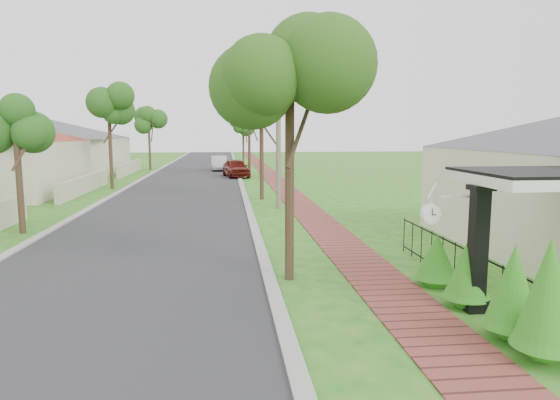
{
  "coord_description": "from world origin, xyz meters",
  "views": [
    {
      "loc": [
        -0.34,
        -10.09,
        3.52
      ],
      "look_at": [
        1.25,
        4.67,
        1.5
      ],
      "focal_mm": 32.0,
      "sensor_mm": 36.0,
      "label": 1
    }
  ],
  "objects_px": {
    "porch_post": "(477,255)",
    "utility_pole": "(278,124)",
    "station_clock": "(433,213)",
    "parked_car_red": "(236,168)",
    "near_tree": "(290,76)",
    "parked_car_white": "(219,163)"
  },
  "relations": [
    {
      "from": "parked_car_white",
      "to": "station_clock",
      "type": "distance_m",
      "value": 37.57
    },
    {
      "from": "parked_car_white",
      "to": "station_clock",
      "type": "relative_size",
      "value": 3.82
    },
    {
      "from": "parked_car_white",
      "to": "utility_pole",
      "type": "height_order",
      "value": "utility_pole"
    },
    {
      "from": "porch_post",
      "to": "utility_pole",
      "type": "distance_m",
      "value": 14.41
    },
    {
      "from": "near_tree",
      "to": "utility_pole",
      "type": "xyz_separation_m",
      "value": [
        0.92,
        11.41,
        -0.88
      ]
    },
    {
      "from": "near_tree",
      "to": "parked_car_red",
      "type": "bearing_deg",
      "value": 91.51
    },
    {
      "from": "parked_car_red",
      "to": "near_tree",
      "type": "xyz_separation_m",
      "value": [
        0.74,
        -27.93,
        4.08
      ]
    },
    {
      "from": "parked_car_red",
      "to": "station_clock",
      "type": "xyz_separation_m",
      "value": [
        3.29,
        -30.22,
        1.24
      ]
    },
    {
      "from": "porch_post",
      "to": "utility_pole",
      "type": "relative_size",
      "value": 0.33
    },
    {
      "from": "porch_post",
      "to": "near_tree",
      "type": "xyz_separation_m",
      "value": [
        -3.41,
        2.5,
        3.67
      ]
    },
    {
      "from": "porch_post",
      "to": "parked_car_white",
      "type": "bearing_deg",
      "value": 98.43
    },
    {
      "from": "utility_pole",
      "to": "near_tree",
      "type": "bearing_deg",
      "value": -94.63
    },
    {
      "from": "utility_pole",
      "to": "parked_car_red",
      "type": "bearing_deg",
      "value": 95.74
    },
    {
      "from": "utility_pole",
      "to": "station_clock",
      "type": "xyz_separation_m",
      "value": [
        1.63,
        -13.71,
        -1.96
      ]
    },
    {
      "from": "utility_pole",
      "to": "station_clock",
      "type": "bearing_deg",
      "value": -83.21
    },
    {
      "from": "station_clock",
      "to": "near_tree",
      "type": "bearing_deg",
      "value": 138.08
    },
    {
      "from": "near_tree",
      "to": "station_clock",
      "type": "relative_size",
      "value": 5.69
    },
    {
      "from": "parked_car_white",
      "to": "near_tree",
      "type": "bearing_deg",
      "value": -88.09
    },
    {
      "from": "parked_car_white",
      "to": "porch_post",
      "type": "bearing_deg",
      "value": -83.15
    },
    {
      "from": "parked_car_red",
      "to": "parked_car_white",
      "type": "bearing_deg",
      "value": 90.92
    },
    {
      "from": "parked_car_red",
      "to": "utility_pole",
      "type": "xyz_separation_m",
      "value": [
        1.66,
        -16.51,
        3.2
      ]
    },
    {
      "from": "porch_post",
      "to": "station_clock",
      "type": "height_order",
      "value": "porch_post"
    }
  ]
}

